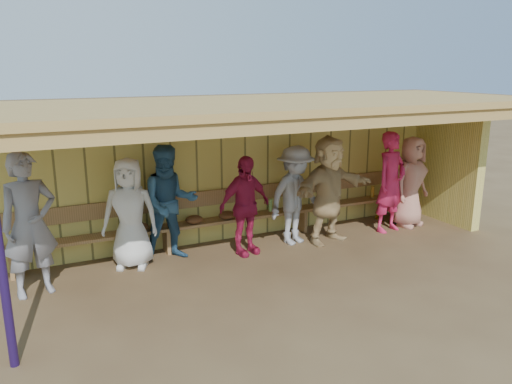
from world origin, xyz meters
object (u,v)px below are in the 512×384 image
player_d (245,206)px  player_e (295,195)px  player_c (170,203)px  player_h (411,182)px  player_b (130,213)px  player_f (329,190)px  player_a (29,225)px  bench (237,211)px  player_g (391,182)px

player_d → player_e: 0.99m
player_c → player_h: bearing=1.6°
player_b → player_h: 5.24m
player_c → player_f: 2.71m
player_a → player_c: bearing=-1.6°
player_f → player_h: size_ratio=1.09×
player_b → player_d: 1.80m
player_d → bench: bearing=65.0°
player_a → player_f: bearing=-13.5°
player_a → bench: (3.31, 0.79, -0.45)m
player_d → player_f: player_f is taller
player_a → player_e: (4.15, 0.23, -0.12)m
player_a → player_d: bearing=-11.5°
player_a → player_c: player_a is taller
bench → player_d: bearing=-102.6°
player_g → bench: size_ratio=0.24×
player_c → player_g: size_ratio=0.99×
player_a → player_c: 2.06m
player_f → bench: (-1.39, 0.75, -0.41)m
player_h → player_e: bearing=163.1°
player_c → player_f: (2.68, -0.40, 0.02)m
bench → player_b: bearing=-168.2°
player_e → bench: 1.06m
player_a → player_e: 4.15m
player_d → bench: 0.73m
player_h → bench: size_ratio=0.23×
bench → player_f: bearing=-28.4°
player_d → player_f: bearing=-15.9°
player_e → player_g: (1.92, -0.17, 0.07)m
player_a → player_g: (6.06, 0.05, -0.05)m
player_d → player_h: (3.45, -0.00, 0.05)m
player_b → player_f: bearing=18.6°
player_a → player_c: size_ratio=1.06×
player_c → player_e: size_ratio=1.08×
player_a → player_e: player_a is taller
player_c → player_d: 1.19m
player_f → player_g: (1.37, 0.02, -0.01)m
player_e → player_c: bearing=159.1°
player_f → bench: size_ratio=0.25×
player_g → bench: bearing=152.9°
player_b → player_a: bearing=-139.8°
player_f → player_g: size_ratio=1.01×
player_h → bench: (-3.31, 0.66, -0.33)m
player_f → player_h: 1.92m
player_g → player_h: (0.55, 0.08, -0.06)m
player_a → player_b: size_ratio=1.15×
player_c → player_d: bearing=-9.5°
player_a → player_e: bearing=-10.8°
player_d → player_h: bearing=-12.4°
player_d → player_h: player_h is taller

